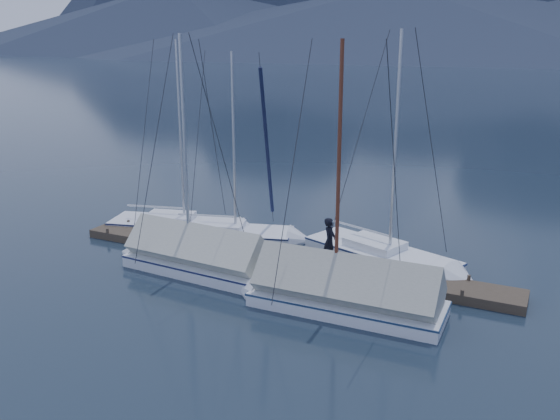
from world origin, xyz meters
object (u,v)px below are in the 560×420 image
at_px(sailboat_covered_far, 187,257).
at_px(sailboat_covered_near, 331,294).
at_px(person, 330,241).
at_px(sailboat_open_left, 195,228).
at_px(sailboat_open_mid, 246,236).
at_px(sailboat_open_right, 400,262).

bearing_deg(sailboat_covered_far, sailboat_covered_near, -6.97).
height_order(sailboat_covered_far, person, sailboat_covered_far).
height_order(sailboat_open_left, sailboat_covered_far, sailboat_covered_far).
relative_size(sailboat_open_mid, sailboat_covered_far, 0.92).
relative_size(sailboat_open_left, sailboat_covered_far, 0.98).
bearing_deg(sailboat_covered_near, sailboat_open_mid, 140.48).
distance_m(sailboat_open_left, sailboat_open_right, 9.58).
relative_size(sailboat_open_right, sailboat_covered_far, 1.02).
relative_size(sailboat_covered_far, person, 5.39).
distance_m(sailboat_covered_near, sailboat_covered_far, 6.18).
distance_m(sailboat_covered_near, person, 3.17).
xyz_separation_m(sailboat_covered_far, person, (4.97, 2.11, 0.76)).
xyz_separation_m(sailboat_open_left, sailboat_covered_near, (8.44, -4.76, 0.31)).
relative_size(sailboat_open_left, sailboat_covered_near, 0.99).
bearing_deg(sailboat_open_left, sailboat_open_mid, 0.25).
distance_m(sailboat_open_right, person, 3.03).
bearing_deg(sailboat_open_right, sailboat_open_mid, 177.92).
bearing_deg(sailboat_covered_near, person, 112.14).
distance_m(sailboat_open_left, sailboat_covered_near, 9.70).
bearing_deg(sailboat_open_left, sailboat_covered_near, -29.44).
distance_m(sailboat_open_right, sailboat_covered_far, 8.20).
bearing_deg(person, sailboat_open_left, 71.90).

